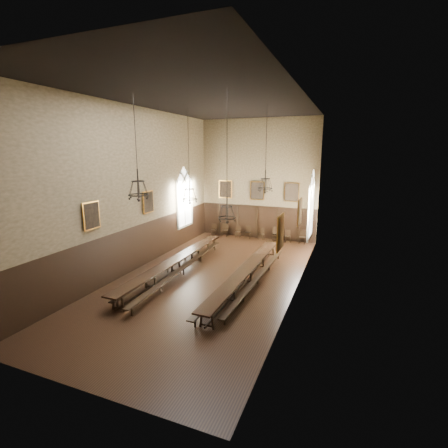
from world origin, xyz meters
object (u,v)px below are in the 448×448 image
Objects in this scene: table_right at (246,275)px; chandelier_front_left at (138,189)px; chandelier_back_left at (190,194)px; chandelier_front_right at (227,208)px; chair_6 at (288,239)px; table_left at (176,266)px; bench_left_inner at (184,270)px; chair_2 at (238,234)px; chair_1 at (225,232)px; chair_4 at (261,236)px; chandelier_back_right at (265,183)px; chair_3 at (248,234)px; chair_0 at (214,232)px; bench_left_outer at (168,268)px; bench_right_inner at (237,276)px; chair_7 at (302,239)px; chair_5 at (275,237)px.

chandelier_front_left is (-4.34, -2.68, 4.53)m from table_right.
chandelier_front_right is (4.20, -4.69, 0.14)m from chandelier_back_left.
table_left is at bearing -138.06° from chair_6.
chair_2 is at bearing 89.19° from bench_left_inner.
bench_left_inner is 5.66m from chandelier_front_right.
chair_4 is (3.00, 0.02, -0.04)m from chair_1.
chandelier_back_right reaches higher than table_right.
chair_2 is at bearing 178.66° from chair_3.
chandelier_front_right is (5.31, -10.88, 4.00)m from chair_0.
chandelier_front_left reaches higher than bench_left_outer.
bench_left_inner is at bearing -175.63° from bench_right_inner.
chair_7 is (3.07, 0.04, 0.04)m from chair_4.
table_left is at bearing 84.40° from chandelier_front_left.
chandelier_back_left reaches higher than chair_1.
chandelier_back_left reaches higher than table_left.
bench_right_inner is 8.49m from chair_6.
chair_5 is at bearing 92.92° from table_right.
chandelier_back_right is at bearing 4.88° from chandelier_back_left.
chandelier_front_right is at bearing -48.17° from chandelier_back_left.
bench_left_outer is at bearing -98.88° from chair_0.
chandelier_back_left is (-1.76, -6.23, 3.85)m from chair_3.
chair_3 is at bearing 167.57° from chair_5.
bench_left_inner is at bearing -102.14° from chair_2.
bench_right_inner is at bearing -74.79° from chair_0.
chair_0 is 7.38m from chandelier_back_left.
chair_1 is (-0.42, 8.52, -0.11)m from table_left.
chair_2 is 0.20× the size of chandelier_back_right.
chandelier_front_right is (-0.31, -5.08, -0.62)m from chandelier_back_right.
chair_5 reaches higher than chair_2.
chair_3 is 1.09m from chair_4.
chair_7 is 0.22× the size of chandelier_front_left.
bench_right_inner is 4.67m from chandelier_front_right.
chair_3 reaches higher than table_right.
chair_3 is at bearing -8.14° from chair_1.
chandelier_back_right reaches higher than table_left.
bench_right_inner is at bearing 99.00° from chandelier_front_right.
chair_7 reaches higher than chair_0.
table_right is at bearing 0.56° from table_left.
chair_5 is 1.02× the size of chair_7.
chair_6 is at bearing -15.14° from chair_0.
chair_5 is (-0.44, 8.56, -0.10)m from table_right.
chair_0 is 9.31m from chandelier_back_right.
chandelier_front_right is (0.29, -10.95, 3.96)m from chair_5.
chair_2 reaches higher than table_right.
table_right is 2.33× the size of chandelier_front_left.
chair_2 is at bearing -7.70° from chair_1.
chair_4 is at bearing 65.27° from chandelier_back_left.
table_right is (4.08, 0.04, -0.01)m from table_left.
chandelier_back_right reaches higher than chair_3.
chair_1 reaches higher than chair_2.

